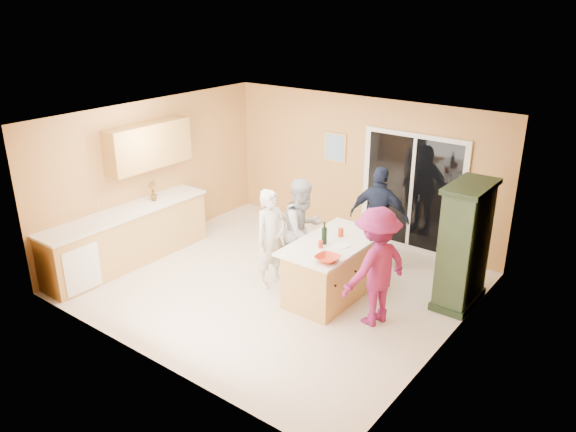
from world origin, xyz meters
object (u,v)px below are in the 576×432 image
Objects in this scene: woman_magenta at (376,267)px; kitchen_island at (332,271)px; green_hutch at (464,247)px; woman_grey at (303,231)px; woman_navy at (379,217)px; woman_white at (271,239)px.

kitchen_island is at bearing -89.32° from woman_magenta.
woman_grey is at bearing -160.49° from green_hutch.
woman_grey is at bearing 48.87° from woman_navy.
kitchen_island is at bearing -62.74° from woman_white.
green_hutch is at bearing -52.01° from woman_white.
woman_white is at bearing -164.68° from kitchen_island.
woman_white is 0.53m from woman_grey.
woman_magenta is (0.84, -0.24, 0.42)m from kitchen_island.
woman_grey is 0.98× the size of woman_navy.
kitchen_island is 0.81m from woman_grey.
woman_white is 1.79m from woman_magenta.
green_hutch is 1.18× the size of woman_white.
kitchen_island is 0.93× the size of green_hutch.
woman_magenta is (-0.75, -1.22, -0.06)m from green_hutch.
woman_white is (-2.54, -1.24, -0.11)m from green_hutch.
kitchen_island is 1.93m from green_hutch.
kitchen_island is 1.09× the size of woman_white.
woman_white is at bearing 48.20° from woman_navy.
woman_navy is at bearing 166.30° from green_hutch.
woman_navy reaches higher than woman_grey.
kitchen_island is 1.05m from woman_white.
woman_navy is (0.97, 1.62, 0.07)m from woman_white.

